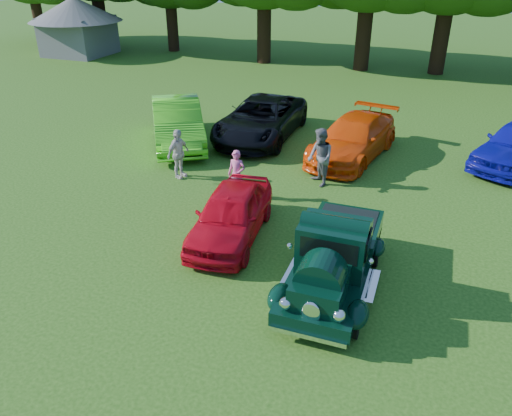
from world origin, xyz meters
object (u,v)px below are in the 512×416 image
(red_convertible, at_px, (231,214))
(back_car_black, at_px, (261,119))
(hero_pickup, at_px, (334,258))
(back_car_orange, at_px, (353,138))
(back_car_lime, at_px, (177,122))
(spectator_white, at_px, (178,154))
(spectator_grey, at_px, (320,158))
(spectator_pink, at_px, (237,174))
(gazebo, at_px, (76,20))

(red_convertible, bearing_deg, back_car_black, 97.96)
(hero_pickup, xyz_separation_m, back_car_orange, (-1.04, 8.04, -0.01))
(back_car_lime, bearing_deg, spectator_white, -93.25)
(red_convertible, distance_m, back_car_black, 7.91)
(red_convertible, height_order, spectator_grey, spectator_grey)
(back_car_black, xyz_separation_m, back_car_orange, (3.87, -0.86, -0.05))
(hero_pickup, distance_m, spectator_grey, 5.52)
(hero_pickup, relative_size, back_car_lime, 0.86)
(hero_pickup, xyz_separation_m, back_car_lime, (-7.73, 7.15, 0.10))
(back_car_lime, distance_m, spectator_grey, 6.40)
(red_convertible, bearing_deg, hero_pickup, -28.26)
(hero_pickup, relative_size, red_convertible, 1.11)
(back_car_lime, height_order, back_car_black, back_car_lime)
(hero_pickup, relative_size, spectator_grey, 2.36)
(spectator_pink, xyz_separation_m, spectator_grey, (2.15, 1.79, 0.18))
(red_convertible, distance_m, spectator_white, 4.33)
(spectator_white, distance_m, gazebo, 24.02)
(back_car_black, distance_m, spectator_grey, 4.90)
(spectator_pink, bearing_deg, spectator_white, 163.48)
(back_car_black, distance_m, spectator_white, 4.84)
(back_car_lime, height_order, gazebo, gazebo)
(spectator_white, bearing_deg, back_car_orange, -40.09)
(gazebo, bearing_deg, spectator_pink, -42.40)
(hero_pickup, distance_m, spectator_white, 7.45)
(spectator_white, bearing_deg, spectator_pink, -94.02)
(back_car_black, bearing_deg, spectator_grey, -48.17)
(back_car_black, relative_size, spectator_pink, 3.72)
(spectator_pink, bearing_deg, back_car_lime, 137.88)
(back_car_orange, bearing_deg, red_convertible, -94.88)
(back_car_lime, xyz_separation_m, back_car_black, (2.82, 1.75, -0.06))
(hero_pickup, bearing_deg, back_car_orange, 97.40)
(gazebo, bearing_deg, back_car_lime, -42.33)
(back_car_orange, distance_m, spectator_pink, 5.30)
(spectator_grey, bearing_deg, back_car_lime, -145.27)
(red_convertible, height_order, back_car_lime, back_car_lime)
(back_car_lime, bearing_deg, back_car_orange, -24.24)
(back_car_lime, distance_m, spectator_pink, 5.40)
(hero_pickup, bearing_deg, red_convertible, 157.75)
(back_car_orange, bearing_deg, hero_pickup, -71.45)
(spectator_pink, height_order, spectator_grey, spectator_grey)
(hero_pickup, xyz_separation_m, spectator_pink, (-3.76, 3.49, 0.01))
(spectator_pink, xyz_separation_m, gazebo, (-19.35, 17.66, 1.64))
(back_car_orange, bearing_deg, gazebo, 160.42)
(red_convertible, xyz_separation_m, back_car_lime, (-4.73, 5.92, 0.17))
(back_car_black, distance_m, gazebo, 21.99)
(back_car_lime, height_order, spectator_white, back_car_lime)
(hero_pickup, distance_m, back_car_lime, 10.53)
(back_car_orange, distance_m, gazebo, 25.72)
(back_car_black, height_order, spectator_pink, back_car_black)
(hero_pickup, bearing_deg, back_car_black, 118.89)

